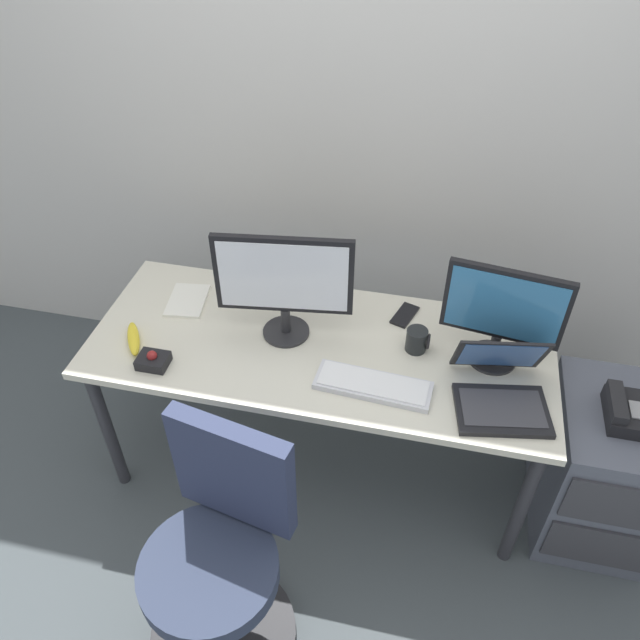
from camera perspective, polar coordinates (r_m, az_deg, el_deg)
The scene contains 15 objects.
ground_plane at distance 2.90m, azimuth 0.00°, elevation -12.53°, with size 8.00×8.00×0.00m, color #444B4F.
back_wall at distance 2.59m, azimuth 3.62°, elevation 19.84°, with size 6.00×0.10×2.80m, color beige.
desk at distance 2.41m, azimuth 0.00°, elevation -3.40°, with size 1.75×0.71×0.72m.
file_cabinet at distance 2.71m, azimuth 24.34°, elevation -12.30°, with size 0.42×0.53×0.64m.
desk_phone at distance 2.44m, azimuth 26.46°, elevation -7.53°, with size 0.17×0.20×0.09m.
office_chair at distance 2.17m, azimuth -9.12°, elevation -20.97°, with size 0.52×0.52×0.95m.
monitor_main at distance 2.25m, azimuth -3.34°, elevation 3.56°, with size 0.50×0.18×0.44m.
monitor_side at distance 2.24m, azimuth 16.42°, elevation 0.71°, with size 0.42×0.18×0.40m.
keyboard at distance 2.20m, azimuth 4.88°, elevation -5.95°, with size 0.42×0.16×0.03m.
laptop at distance 2.22m, azimuth 16.25°, elevation -6.12°, with size 0.36×0.37×0.22m.
trackball_mouse at distance 2.35m, azimuth -15.04°, elevation -3.58°, with size 0.11×0.09×0.07m.
coffee_mug at distance 2.34m, azimuth 8.89°, elevation -1.83°, with size 0.09×0.08×0.09m.
paper_notepad at distance 2.61m, azimuth -12.04°, elevation 1.77°, with size 0.15×0.21×0.01m, color white.
cell_phone at distance 2.50m, azimuth 7.76°, elevation 0.45°, with size 0.07×0.14×0.01m, color black.
banana at distance 2.46m, azimuth -16.70°, elevation -1.64°, with size 0.19×0.04×0.04m, color yellow.
Camera 1 is at (0.37, -1.68, 2.34)m, focal length 34.96 mm.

